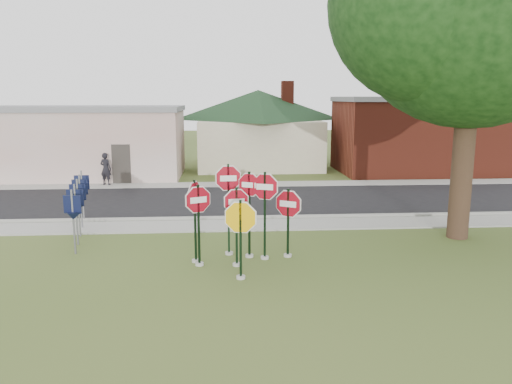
{
  "coord_description": "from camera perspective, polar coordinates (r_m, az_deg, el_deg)",
  "views": [
    {
      "loc": [
        -0.48,
        -12.47,
        4.72
      ],
      "look_at": [
        0.5,
        2.0,
        1.95
      ],
      "focal_mm": 35.0,
      "sensor_mm": 36.0,
      "label": 1
    }
  ],
  "objects": [
    {
      "name": "building_house",
      "position": [
        34.57,
        0.25,
        9.01
      ],
      "size": [
        11.6,
        11.6,
        6.2
      ],
      "color": "beige",
      "rests_on": "ground"
    },
    {
      "name": "stop_sign_yellow",
      "position": [
        12.97,
        -1.77,
        -4.24
      ],
      "size": [
        1.15,
        0.27,
        2.25
      ],
      "color": "#A2A098",
      "rests_on": "ground"
    },
    {
      "name": "bg_tree_right",
      "position": [
        44.56,
        26.93,
        10.75
      ],
      "size": [
        5.6,
        5.6,
        8.4
      ],
      "color": "black",
      "rests_on": "ground"
    },
    {
      "name": "pedestrian",
      "position": [
        28.03,
        -16.79,
        2.56
      ],
      "size": [
        0.74,
        0.61,
        1.74
      ],
      "primitive_type": "imported",
      "rotation": [
        0.0,
        0.0,
        2.79
      ],
      "color": "black",
      "rests_on": "sidewalk_far"
    },
    {
      "name": "route_sign_row",
      "position": [
        18.01,
        -19.65,
        -1.04
      ],
      "size": [
        1.43,
        4.63,
        2.0
      ],
      "color": "#59595E",
      "rests_on": "ground"
    },
    {
      "name": "curb",
      "position": [
        19.54,
        -2.36,
        -2.98
      ],
      "size": [
        60.0,
        0.2,
        0.14
      ],
      "primitive_type": "cube",
      "color": "gray",
      "rests_on": "ground"
    },
    {
      "name": "stop_sign_far_left",
      "position": [
        14.32,
        -7.0,
        -1.94
      ],
      "size": [
        0.44,
        1.05,
        2.54
      ],
      "color": "#A2A098",
      "rests_on": "ground"
    },
    {
      "name": "stop_sign_left",
      "position": [
        14.04,
        -6.6,
        -2.54
      ],
      "size": [
        0.96,
        0.47,
        2.44
      ],
      "color": "#A2A098",
      "rests_on": "ground"
    },
    {
      "name": "building_stucco",
      "position": [
        31.74,
        -19.52,
        5.53
      ],
      "size": [
        12.2,
        6.2,
        4.2
      ],
      "color": "beige",
      "rests_on": "ground"
    },
    {
      "name": "stop_sign_back_right",
      "position": [
        14.65,
        -0.77,
        -1.3
      ],
      "size": [
        0.87,
        0.46,
        2.69
      ],
      "color": "#A2A098",
      "rests_on": "ground"
    },
    {
      "name": "sidewalk_near",
      "position": [
        18.58,
        -2.28,
        -3.84
      ],
      "size": [
        60.0,
        1.6,
        0.06
      ],
      "primitive_type": "cube",
      "color": "gray",
      "rests_on": "ground"
    },
    {
      "name": "ground",
      "position": [
        13.34,
        -1.59,
        -9.93
      ],
      "size": [
        120.0,
        120.0,
        0.0
      ],
      "primitive_type": "plane",
      "color": "#405520",
      "rests_on": "ground"
    },
    {
      "name": "building_brick",
      "position": [
        33.47,
        18.14,
        6.29
      ],
      "size": [
        10.2,
        6.2,
        4.75
      ],
      "color": "maroon",
      "rests_on": "ground"
    },
    {
      "name": "road",
      "position": [
        22.96,
        -2.6,
        -1.03
      ],
      "size": [
        60.0,
        7.0,
        0.04
      ],
      "primitive_type": "cube",
      "color": "black",
      "rests_on": "ground"
    },
    {
      "name": "stop_sign_back_left",
      "position": [
        14.89,
        -3.17,
        -0.43
      ],
      "size": [
        1.07,
        0.24,
        2.89
      ],
      "color": "#A2A098",
      "rests_on": "ground"
    },
    {
      "name": "sidewalk_far",
      "position": [
        27.18,
        -2.81,
        0.84
      ],
      "size": [
        60.0,
        1.6,
        0.06
      ],
      "primitive_type": "cube",
      "color": "gray",
      "rests_on": "ground"
    },
    {
      "name": "stop_sign_far_right",
      "position": [
        14.79,
        3.7,
        -2.52
      ],
      "size": [
        0.98,
        0.6,
        2.19
      ],
      "color": "#A2A098",
      "rests_on": "ground"
    },
    {
      "name": "stop_sign_right",
      "position": [
        14.48,
        1.02,
        -1.23
      ],
      "size": [
        1.02,
        0.39,
        2.72
      ],
      "color": "#A2A098",
      "rests_on": "ground"
    },
    {
      "name": "stop_sign_center",
      "position": [
        13.94,
        -2.25,
        -2.88
      ],
      "size": [
        0.97,
        0.24,
        2.36
      ],
      "color": "#A2A098",
      "rests_on": "ground"
    }
  ]
}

